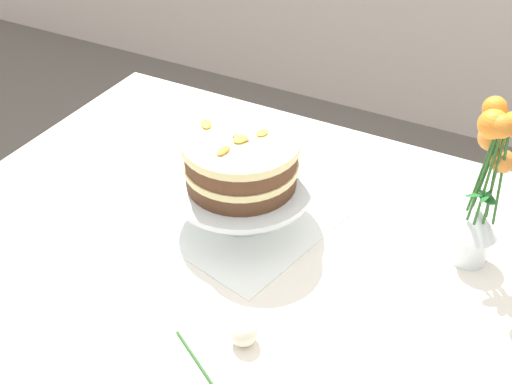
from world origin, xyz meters
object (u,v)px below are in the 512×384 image
at_px(cake_stand, 242,189).
at_px(layer_cake, 241,161).
at_px(flower_vase, 485,191).
at_px(dining_table, 263,288).
at_px(fallen_rose, 242,334).

xyz_separation_m(cake_stand, layer_cake, (-0.00, -0.00, 0.07)).
relative_size(layer_cake, flower_vase, 0.67).
height_order(layer_cake, flower_vase, flower_vase).
relative_size(dining_table, layer_cake, 6.12).
distance_m(layer_cake, fallen_rose, 0.34).
distance_m(dining_table, cake_stand, 0.21).
height_order(dining_table, flower_vase, flower_vase).
relative_size(dining_table, fallen_rose, 10.14).
distance_m(dining_table, flower_vase, 0.47).
bearing_deg(fallen_rose, layer_cake, 119.13).
height_order(dining_table, fallen_rose, fallen_rose).
relative_size(flower_vase, fallen_rose, 2.46).
height_order(flower_vase, fallen_rose, flower_vase).
bearing_deg(layer_cake, dining_table, -39.71).
bearing_deg(flower_vase, fallen_rose, -126.52).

